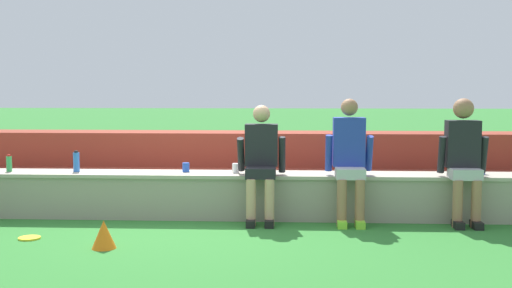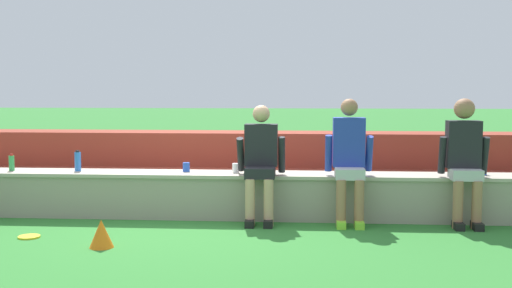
{
  "view_description": "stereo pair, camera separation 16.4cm",
  "coord_description": "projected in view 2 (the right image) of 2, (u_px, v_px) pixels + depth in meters",
  "views": [
    {
      "loc": [
        1.05,
        -7.07,
        1.54
      ],
      "look_at": [
        0.67,
        0.24,
        0.88
      ],
      "focal_mm": 43.8,
      "sensor_mm": 36.0,
      "label": 1
    },
    {
      "loc": [
        1.21,
        -7.06,
        1.54
      ],
      "look_at": [
        0.67,
        0.24,
        0.88
      ],
      "focal_mm": 43.8,
      "sensor_mm": 36.0,
      "label": 2
    }
  ],
  "objects": [
    {
      "name": "ground_plane",
      "position": [
        197.0,
        221.0,
        7.24
      ],
      "size": [
        80.0,
        80.0,
        0.0
      ],
      "primitive_type": "plane",
      "color": "#2D752D"
    },
    {
      "name": "brick_bleachers",
      "position": [
        214.0,
        172.0,
        8.55
      ],
      "size": [
        12.31,
        1.3,
        0.93
      ],
      "color": "brown",
      "rests_on": "ground"
    },
    {
      "name": "sports_cone",
      "position": [
        101.0,
        234.0,
        6.02
      ],
      "size": [
        0.23,
        0.23,
        0.27
      ],
      "primitive_type": "cone",
      "color": "orange",
      "rests_on": "ground"
    },
    {
      "name": "plastic_cup_left_end",
      "position": [
        236.0,
        168.0,
        7.41
      ],
      "size": [
        0.08,
        0.08,
        0.11
      ],
      "primitive_type": "cylinder",
      "color": "white",
      "rests_on": "stone_seating_wall"
    },
    {
      "name": "stone_seating_wall",
      "position": [
        201.0,
        193.0,
        7.45
      ],
      "size": [
        8.54,
        0.53,
        0.53
      ],
      "color": "gray",
      "rests_on": "ground"
    },
    {
      "name": "plastic_cup_right_end",
      "position": [
        483.0,
        170.0,
        7.23
      ],
      "size": [
        0.08,
        0.08,
        0.11
      ],
      "primitive_type": "cylinder",
      "color": "blue",
      "rests_on": "stone_seating_wall"
    },
    {
      "name": "person_right_of_center",
      "position": [
        465.0,
        156.0,
        6.94
      ],
      "size": [
        0.55,
        0.51,
        1.42
      ],
      "color": "#996B4C",
      "rests_on": "ground"
    },
    {
      "name": "person_center",
      "position": [
        349.0,
        157.0,
        7.06
      ],
      "size": [
        0.54,
        0.55,
        1.42
      ],
      "color": "#996B4C",
      "rests_on": "ground"
    },
    {
      "name": "frisbee",
      "position": [
        29.0,
        237.0,
        6.43
      ],
      "size": [
        0.22,
        0.22,
        0.02
      ],
      "primitive_type": "cylinder",
      "color": "yellow",
      "rests_on": "ground"
    },
    {
      "name": "water_bottle_mid_left",
      "position": [
        78.0,
        161.0,
        7.54
      ],
      "size": [
        0.08,
        0.08,
        0.25
      ],
      "color": "blue",
      "rests_on": "stone_seating_wall"
    },
    {
      "name": "person_left_of_center",
      "position": [
        261.0,
        159.0,
        7.13
      ],
      "size": [
        0.56,
        0.57,
        1.34
      ],
      "color": "tan",
      "rests_on": "ground"
    },
    {
      "name": "water_bottle_center_gap",
      "position": [
        12.0,
        163.0,
        7.58
      ],
      "size": [
        0.07,
        0.07,
        0.21
      ],
      "color": "green",
      "rests_on": "stone_seating_wall"
    },
    {
      "name": "plastic_cup_middle",
      "position": [
        186.0,
        167.0,
        7.5
      ],
      "size": [
        0.08,
        0.08,
        0.11
      ],
      "primitive_type": "cylinder",
      "color": "blue",
      "rests_on": "stone_seating_wall"
    }
  ]
}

